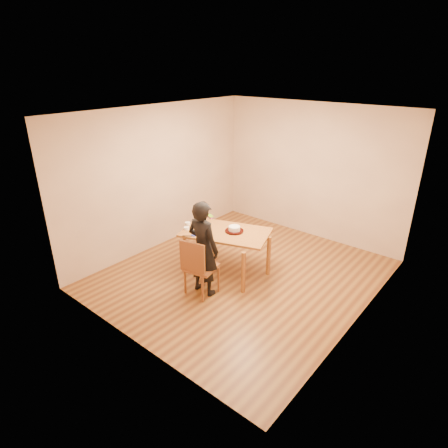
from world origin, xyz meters
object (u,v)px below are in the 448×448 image
Objects in this scene: person at (203,248)px; cake_plate at (234,231)px; cake at (234,229)px; dining_table at (226,232)px; dining_chair at (202,267)px.

cake_plate is at bearing -88.92° from person.
person is (0.04, -0.81, -0.04)m from cake.
person reaches higher than dining_table.
dining_table is 7.32× the size of cake.
dining_table is 3.30× the size of dining_chair.
dining_table is 0.75m from person.
cake_plate reaches higher than dining_table.
dining_table is 4.60× the size of cake_plate.
cake_plate is 0.04m from cake.
dining_table is at bearing -143.31° from cake_plate.
cake_plate reaches higher than dining_chair.
cake is 0.13× the size of person.
person is at bearing 77.34° from dining_chair.
cake is at bearing 79.79° from dining_chair.
dining_table is 0.94× the size of person.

